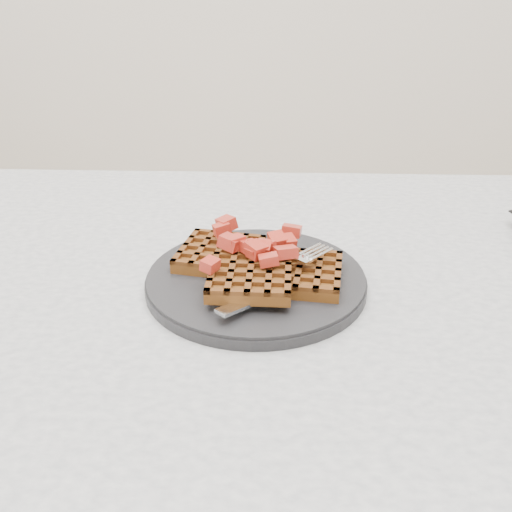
% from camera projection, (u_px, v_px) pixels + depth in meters
% --- Properties ---
extents(table, '(1.20, 0.80, 0.75)m').
position_uv_depth(table, '(339.00, 358.00, 0.74)').
color(table, silver).
rests_on(table, ground).
extents(plate, '(0.26, 0.26, 0.02)m').
position_uv_depth(plate, '(256.00, 280.00, 0.67)').
color(plate, black).
rests_on(plate, table).
extents(waffles, '(0.20, 0.18, 0.03)m').
position_uv_depth(waffles, '(256.00, 267.00, 0.66)').
color(waffles, brown).
rests_on(waffles, plate).
extents(strawberry_pile, '(0.15, 0.15, 0.02)m').
position_uv_depth(strawberry_pile, '(256.00, 245.00, 0.65)').
color(strawberry_pile, '#991208').
rests_on(strawberry_pile, waffles).
extents(fork, '(0.14, 0.15, 0.02)m').
position_uv_depth(fork, '(285.00, 283.00, 0.63)').
color(fork, silver).
rests_on(fork, plate).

